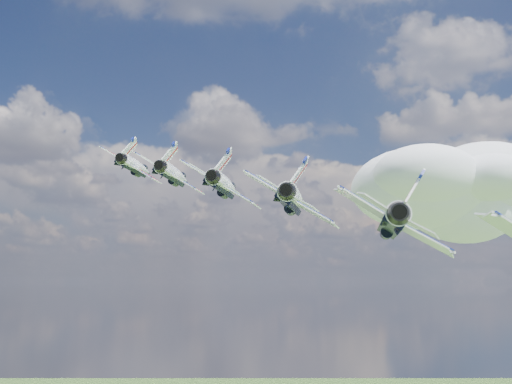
% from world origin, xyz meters
% --- Properties ---
extents(cloud_far, '(70.04, 55.03, 27.51)m').
position_xyz_m(cloud_far, '(27.97, 182.90, 180.81)').
color(cloud_far, white).
extents(jet_0, '(10.27, 13.89, 8.32)m').
position_xyz_m(jet_0, '(-33.58, 26.28, 165.39)').
color(jet_0, white).
extents(jet_1, '(10.27, 13.89, 8.32)m').
position_xyz_m(jet_1, '(-25.03, 16.94, 162.41)').
color(jet_1, white).
extents(jet_2, '(10.27, 13.89, 8.32)m').
position_xyz_m(jet_2, '(-16.48, 7.60, 159.42)').
color(jet_2, white).
extents(jet_3, '(10.27, 13.89, 8.32)m').
position_xyz_m(jet_3, '(-7.93, -1.74, 156.43)').
color(jet_3, silver).
extents(jet_4, '(10.27, 13.89, 8.32)m').
position_xyz_m(jet_4, '(0.62, -11.09, 153.44)').
color(jet_4, white).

